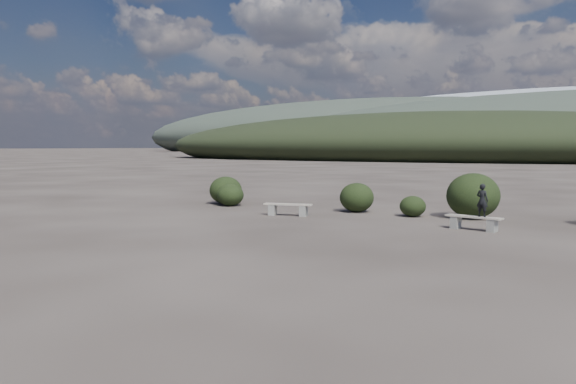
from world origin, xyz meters
The scene contains 9 objects.
ground centered at (0.00, 0.00, 0.00)m, with size 1200.00×1200.00×0.00m, color #292320.
bench_left centered at (-2.37, 6.19, 0.26)m, with size 1.75×0.77×0.43m.
bench_right centered at (4.08, 5.99, 0.25)m, with size 1.69×0.64×0.41m.
seated_person centered at (4.32, 5.95, 0.90)m, with size 0.35×0.23×0.97m, color black.
shrub_a centered at (-6.09, 7.84, 0.45)m, with size 1.11×1.11×0.91m, color black.
shrub_b centered at (-0.72, 8.49, 0.55)m, with size 1.28×1.28×1.10m, color black.
shrub_c centered at (1.53, 8.19, 0.36)m, with size 0.91×0.91×0.73m, color black.
shrub_d centered at (3.45, 8.77, 0.78)m, with size 1.77×1.77×1.55m, color black.
shrub_f centered at (-6.75, 8.40, 0.59)m, with size 1.39×1.39×1.17m, color black.
Camera 1 is at (7.65, -10.83, 2.45)m, focal length 35.00 mm.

